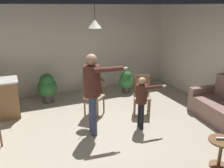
{
  "coord_description": "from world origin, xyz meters",
  "views": [
    {
      "loc": [
        -1.91,
        -4.17,
        2.65
      ],
      "look_at": [
        0.08,
        0.48,
        1.0
      ],
      "focal_mm": 38.52,
      "sensor_mm": 36.0,
      "label": 1
    }
  ],
  "objects_px": {
    "person_child": "(142,97)",
    "potted_plant_corner": "(126,81)",
    "dining_chair_by_counter": "(93,95)",
    "potted_plant_by_wall": "(47,87)",
    "side_table_by_couch": "(221,150)",
    "spare_remote_on_table": "(220,139)",
    "dining_chair_near_wall": "(142,93)",
    "dining_chair_spare": "(94,78)",
    "person_adult": "(93,86)"
  },
  "relations": [
    {
      "from": "person_child",
      "to": "potted_plant_corner",
      "type": "relative_size",
      "value": 1.69
    },
    {
      "from": "dining_chair_by_counter",
      "to": "potted_plant_by_wall",
      "type": "bearing_deg",
      "value": 168.8
    },
    {
      "from": "person_child",
      "to": "potted_plant_by_wall",
      "type": "relative_size",
      "value": 1.43
    },
    {
      "from": "dining_chair_by_counter",
      "to": "side_table_by_couch",
      "type": "bearing_deg",
      "value": -18.78
    },
    {
      "from": "dining_chair_by_counter",
      "to": "potted_plant_corner",
      "type": "relative_size",
      "value": 1.41
    },
    {
      "from": "person_child",
      "to": "spare_remote_on_table",
      "type": "relative_size",
      "value": 9.23
    },
    {
      "from": "potted_plant_by_wall",
      "to": "dining_chair_near_wall",
      "type": "bearing_deg",
      "value": -39.8
    },
    {
      "from": "person_child",
      "to": "dining_chair_spare",
      "type": "bearing_deg",
      "value": -168.13
    },
    {
      "from": "dining_chair_by_counter",
      "to": "dining_chair_spare",
      "type": "height_order",
      "value": "same"
    },
    {
      "from": "side_table_by_couch",
      "to": "person_adult",
      "type": "distance_m",
      "value": 2.63
    },
    {
      "from": "potted_plant_corner",
      "to": "potted_plant_by_wall",
      "type": "xyz_separation_m",
      "value": [
        -2.44,
        0.15,
        0.07
      ]
    },
    {
      "from": "dining_chair_near_wall",
      "to": "dining_chair_spare",
      "type": "relative_size",
      "value": 1.0
    },
    {
      "from": "person_child",
      "to": "dining_chair_by_counter",
      "type": "distance_m",
      "value": 1.31
    },
    {
      "from": "dining_chair_spare",
      "to": "person_child",
      "type": "bearing_deg",
      "value": 13.6
    },
    {
      "from": "person_adult",
      "to": "potted_plant_by_wall",
      "type": "height_order",
      "value": "person_adult"
    },
    {
      "from": "potted_plant_by_wall",
      "to": "side_table_by_couch",
      "type": "bearing_deg",
      "value": -61.82
    },
    {
      "from": "dining_chair_by_counter",
      "to": "potted_plant_corner",
      "type": "distance_m",
      "value": 1.97
    },
    {
      "from": "side_table_by_couch",
      "to": "potted_plant_corner",
      "type": "bearing_deg",
      "value": 87.0
    },
    {
      "from": "person_adult",
      "to": "potted_plant_by_wall",
      "type": "distance_m",
      "value": 2.39
    },
    {
      "from": "dining_chair_near_wall",
      "to": "potted_plant_corner",
      "type": "bearing_deg",
      "value": -76.03
    },
    {
      "from": "dining_chair_by_counter",
      "to": "spare_remote_on_table",
      "type": "distance_m",
      "value": 3.05
    },
    {
      "from": "side_table_by_couch",
      "to": "dining_chair_spare",
      "type": "relative_size",
      "value": 0.52
    },
    {
      "from": "person_child",
      "to": "dining_chair_near_wall",
      "type": "distance_m",
      "value": 0.8
    },
    {
      "from": "side_table_by_couch",
      "to": "person_adult",
      "type": "relative_size",
      "value": 0.3
    },
    {
      "from": "dining_chair_by_counter",
      "to": "spare_remote_on_table",
      "type": "bearing_deg",
      "value": -19.01
    },
    {
      "from": "potted_plant_corner",
      "to": "potted_plant_by_wall",
      "type": "height_order",
      "value": "potted_plant_by_wall"
    },
    {
      "from": "side_table_by_couch",
      "to": "person_child",
      "type": "bearing_deg",
      "value": 107.13
    },
    {
      "from": "dining_chair_near_wall",
      "to": "dining_chair_spare",
      "type": "xyz_separation_m",
      "value": [
        -0.68,
        1.72,
        0.0
      ]
    },
    {
      "from": "dining_chair_spare",
      "to": "potted_plant_by_wall",
      "type": "bearing_deg",
      "value": -83.89
    },
    {
      "from": "dining_chair_near_wall",
      "to": "potted_plant_corner",
      "type": "relative_size",
      "value": 1.41
    },
    {
      "from": "dining_chair_by_counter",
      "to": "dining_chair_near_wall",
      "type": "xyz_separation_m",
      "value": [
        1.19,
        -0.36,
        0.0
      ]
    },
    {
      "from": "potted_plant_corner",
      "to": "person_adult",
      "type": "bearing_deg",
      "value": -131.3
    },
    {
      "from": "potted_plant_corner",
      "to": "potted_plant_by_wall",
      "type": "bearing_deg",
      "value": 176.4
    },
    {
      "from": "dining_chair_by_counter",
      "to": "person_adult",
      "type": "bearing_deg",
      "value": -62.4
    },
    {
      "from": "dining_chair_by_counter",
      "to": "potted_plant_corner",
      "type": "bearing_deg",
      "value": 84.14
    },
    {
      "from": "side_table_by_couch",
      "to": "dining_chair_by_counter",
      "type": "height_order",
      "value": "dining_chair_by_counter"
    },
    {
      "from": "person_adult",
      "to": "dining_chair_by_counter",
      "type": "height_order",
      "value": "person_adult"
    },
    {
      "from": "spare_remote_on_table",
      "to": "side_table_by_couch",
      "type": "bearing_deg",
      "value": -45.32
    },
    {
      "from": "dining_chair_spare",
      "to": "potted_plant_corner",
      "type": "distance_m",
      "value": 1.05
    },
    {
      "from": "person_adult",
      "to": "potted_plant_by_wall",
      "type": "relative_size",
      "value": 2.08
    },
    {
      "from": "person_adult",
      "to": "dining_chair_spare",
      "type": "distance_m",
      "value": 2.4
    },
    {
      "from": "person_child",
      "to": "side_table_by_couch",
      "type": "bearing_deg",
      "value": 22.35
    },
    {
      "from": "spare_remote_on_table",
      "to": "potted_plant_by_wall",
      "type": "bearing_deg",
      "value": 118.05
    },
    {
      "from": "person_adult",
      "to": "person_child",
      "type": "relative_size",
      "value": 1.46
    },
    {
      "from": "potted_plant_corner",
      "to": "spare_remote_on_table",
      "type": "bearing_deg",
      "value": -93.4
    },
    {
      "from": "person_child",
      "to": "potted_plant_corner",
      "type": "distance_m",
      "value": 2.4
    },
    {
      "from": "person_child",
      "to": "dining_chair_near_wall",
      "type": "relative_size",
      "value": 1.2
    },
    {
      "from": "spare_remote_on_table",
      "to": "person_adult",
      "type": "bearing_deg",
      "value": 129.53
    },
    {
      "from": "person_child",
      "to": "dining_chair_near_wall",
      "type": "height_order",
      "value": "person_child"
    },
    {
      "from": "dining_chair_by_counter",
      "to": "dining_chair_spare",
      "type": "bearing_deg",
      "value": 114.98
    }
  ]
}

